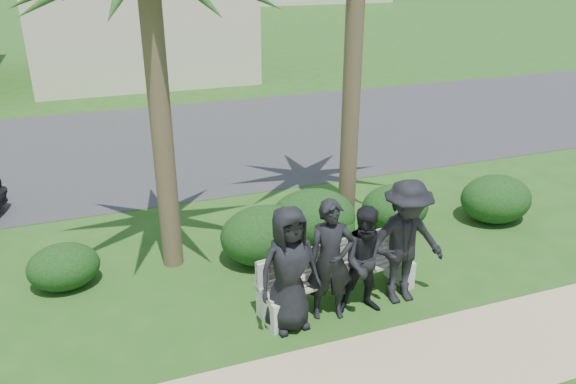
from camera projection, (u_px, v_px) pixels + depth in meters
name	position (u px, v px, depth m)	size (l,w,h in m)	color
ground	(354.00, 290.00, 8.35)	(160.00, 160.00, 0.00)	#224F16
footpath	(419.00, 367.00, 6.80)	(30.00, 1.60, 0.01)	tan
asphalt_street	(223.00, 137.00, 15.26)	(160.00, 8.00, 0.01)	#2D2D30
park_bench	(338.00, 277.00, 7.98)	(2.43, 0.88, 0.82)	gray
man_a	(289.00, 269.00, 7.23)	(0.85, 0.55, 1.74)	black
man_b	(331.00, 260.00, 7.45)	(0.63, 0.41, 1.72)	black
man_c	(368.00, 261.00, 7.58)	(0.77, 0.60, 1.58)	black
man_d	(405.00, 242.00, 7.78)	(1.20, 0.69, 1.85)	black
hedge_a	(63.00, 265.00, 8.35)	(1.05, 0.87, 0.68)	black
hedge_b	(264.00, 233.00, 9.02)	(1.44, 1.19, 0.94)	black
hedge_c	(324.00, 227.00, 9.50)	(1.09, 0.90, 0.71)	black
hedge_d	(313.00, 216.00, 9.55)	(1.51, 1.24, 0.98)	black
hedge_e	(395.00, 206.00, 10.15)	(1.25, 1.03, 0.81)	black
hedge_f	(496.00, 197.00, 10.41)	(1.35, 1.12, 0.88)	black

